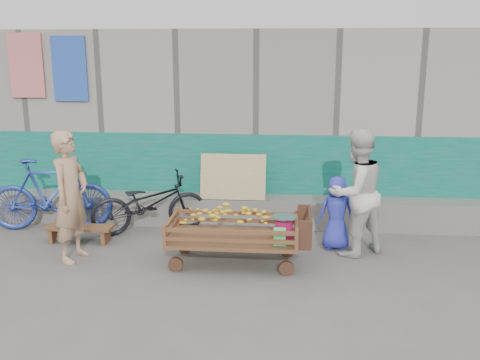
# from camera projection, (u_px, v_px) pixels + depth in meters

# --- Properties ---
(ground) EXTENTS (80.00, 80.00, 0.00)m
(ground) POSITION_uv_depth(u_px,v_px,m) (188.00, 286.00, 6.22)
(ground) COLOR #595550
(ground) RESTS_ON ground
(building_wall) EXTENTS (12.00, 3.50, 3.00)m
(building_wall) POSITION_uv_depth(u_px,v_px,m) (227.00, 118.00, 9.80)
(building_wall) COLOR gray
(building_wall) RESTS_ON ground
(banana_cart) EXTENTS (1.81, 0.83, 0.77)m
(banana_cart) POSITION_uv_depth(u_px,v_px,m) (231.00, 225.00, 6.77)
(banana_cart) COLOR #5C2E1D
(banana_cart) RESTS_ON ground
(bench) EXTENTS (0.96, 0.29, 0.24)m
(bench) POSITION_uv_depth(u_px,v_px,m) (79.00, 230.00, 7.63)
(bench) COLOR #5C2E1D
(bench) RESTS_ON ground
(vendor_man) EXTENTS (0.51, 0.68, 1.71)m
(vendor_man) POSITION_uv_depth(u_px,v_px,m) (71.00, 197.00, 6.85)
(vendor_man) COLOR tan
(vendor_man) RESTS_ON ground
(woman) EXTENTS (1.05, 0.99, 1.70)m
(woman) POSITION_uv_depth(u_px,v_px,m) (356.00, 193.00, 7.05)
(woman) COLOR silver
(woman) RESTS_ON ground
(child) EXTENTS (0.55, 0.40, 1.03)m
(child) POSITION_uv_depth(u_px,v_px,m) (336.00, 213.00, 7.32)
(child) COLOR #3039BC
(child) RESTS_ON ground
(bicycle_dark) EXTENTS (1.82, 1.20, 0.90)m
(bicycle_dark) POSITION_uv_depth(u_px,v_px,m) (149.00, 203.00, 7.99)
(bicycle_dark) COLOR black
(bicycle_dark) RESTS_ON ground
(bicycle_blue) EXTENTS (1.90, 0.87, 1.10)m
(bicycle_blue) POSITION_uv_depth(u_px,v_px,m) (50.00, 194.00, 8.12)
(bicycle_blue) COLOR #273D93
(bicycle_blue) RESTS_ON ground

